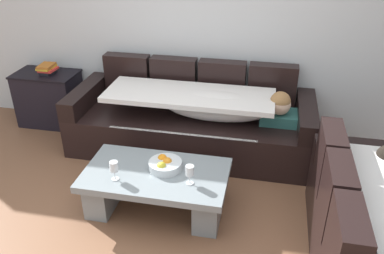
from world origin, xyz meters
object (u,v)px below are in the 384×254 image
at_px(coffee_table, 156,186).
at_px(side_cabinet, 50,98).
at_px(couch_along_wall, 195,121).
at_px(couch_near_window, 384,239).
at_px(book_stack_on_cabinet, 47,69).
at_px(wine_glass_near_left, 114,167).
at_px(wine_glass_near_right, 190,171).
at_px(fruit_bowl, 165,165).

height_order(coffee_table, side_cabinet, side_cabinet).
xyz_separation_m(couch_along_wall, couch_near_window, (1.59, -1.45, 0.01)).
bearing_deg(coffee_table, couch_near_window, -12.56).
bearing_deg(book_stack_on_cabinet, wine_glass_near_left, -47.02).
xyz_separation_m(side_cabinet, book_stack_on_cabinet, (0.04, 0.01, 0.38)).
bearing_deg(side_cabinet, wine_glass_near_right, -34.83).
xyz_separation_m(coffee_table, book_stack_on_cabinet, (-1.66, 1.30, 0.46)).
bearing_deg(couch_near_window, coffee_table, 77.44).
height_order(couch_near_window, coffee_table, couch_near_window).
bearing_deg(fruit_bowl, book_stack_on_cabinet, 144.28).
bearing_deg(wine_glass_near_right, couch_along_wall, 99.21).
height_order(couch_along_wall, wine_glass_near_right, couch_along_wall).
height_order(wine_glass_near_left, book_stack_on_cabinet, book_stack_on_cabinet).
bearing_deg(wine_glass_near_left, fruit_bowl, 32.71).
height_order(couch_near_window, book_stack_on_cabinet, couch_near_window).
height_order(couch_along_wall, coffee_table, couch_along_wall).
xyz_separation_m(coffee_table, fruit_bowl, (0.06, 0.06, 0.18)).
bearing_deg(side_cabinet, wine_glass_near_left, -46.17).
relative_size(fruit_bowl, wine_glass_near_left, 1.69).
height_order(side_cabinet, book_stack_on_cabinet, book_stack_on_cabinet).
distance_m(coffee_table, book_stack_on_cabinet, 2.16).
distance_m(couch_near_window, fruit_bowl, 1.71).
relative_size(coffee_table, side_cabinet, 1.67).
xyz_separation_m(wine_glass_near_right, side_cabinet, (-2.00, 1.39, -0.17)).
height_order(fruit_bowl, side_cabinet, side_cabinet).
relative_size(wine_glass_near_left, side_cabinet, 0.23).
bearing_deg(wine_glass_near_right, side_cabinet, 145.17).
bearing_deg(couch_along_wall, wine_glass_near_right, -80.79).
xyz_separation_m(couch_near_window, wine_glass_near_left, (-2.01, 0.22, 0.16)).
bearing_deg(fruit_bowl, coffee_table, -135.06).
bearing_deg(fruit_bowl, wine_glass_near_right, -33.30).
xyz_separation_m(couch_along_wall, book_stack_on_cabinet, (-1.78, 0.23, 0.37)).
xyz_separation_m(coffee_table, wine_glass_near_left, (-0.29, -0.16, 0.26)).
xyz_separation_m(wine_glass_near_left, side_cabinet, (-1.40, 1.46, -0.17)).
xyz_separation_m(couch_near_window, wine_glass_near_right, (-1.40, 0.28, 0.16)).
relative_size(wine_glass_near_left, book_stack_on_cabinet, 0.73).
xyz_separation_m(couch_near_window, side_cabinet, (-3.41, 1.68, -0.01)).
xyz_separation_m(wine_glass_near_right, book_stack_on_cabinet, (-1.97, 1.40, 0.20)).
xyz_separation_m(couch_along_wall, wine_glass_near_left, (-0.41, -1.23, 0.17)).
distance_m(fruit_bowl, wine_glass_near_right, 0.30).
distance_m(coffee_table, wine_glass_near_right, 0.42).
distance_m(couch_along_wall, coffee_table, 1.08).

